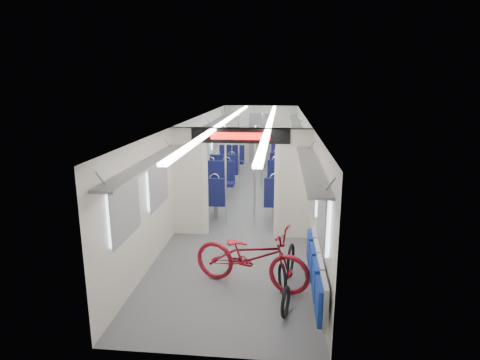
{
  "coord_description": "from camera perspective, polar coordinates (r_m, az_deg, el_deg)",
  "views": [
    {
      "loc": [
        0.8,
        -10.11,
        3.2
      ],
      "look_at": [
        -0.08,
        -1.43,
        1.07
      ],
      "focal_mm": 30.0,
      "sensor_mm": 36.0,
      "label": 1
    }
  ],
  "objects": [
    {
      "name": "seat_bay_near_right",
      "position": [
        10.45,
        6.32,
        -0.9
      ],
      "size": [
        0.96,
        2.32,
        1.17
      ],
      "color": "#0E113E",
      "rests_on": "ground"
    },
    {
      "name": "stanchion_far_left",
      "position": [
        11.95,
        -0.18,
        3.86
      ],
      "size": [
        0.05,
        0.05,
        2.3
      ],
      "primitive_type": "cylinder",
      "color": "silver",
      "rests_on": "ground"
    },
    {
      "name": "carriage",
      "position": [
        10.02,
        1.1,
        3.97
      ],
      "size": [
        12.0,
        12.02,
        2.31
      ],
      "color": "#515456",
      "rests_on": "ground"
    },
    {
      "name": "bike_hoop_c",
      "position": [
        7.02,
        7.22,
        -11.29
      ],
      "size": [
        0.16,
        0.54,
        0.54
      ],
      "primitive_type": "torus",
      "rotation": [
        1.57,
        0.0,
        1.37
      ],
      "color": "black",
      "rests_on": "ground"
    },
    {
      "name": "flip_bench",
      "position": [
        5.97,
        10.75,
        -12.57
      ],
      "size": [
        0.12,
        2.15,
        0.57
      ],
      "color": "gray",
      "rests_on": "carriage"
    },
    {
      "name": "stanchion_far_right",
      "position": [
        12.38,
        3.12,
        4.19
      ],
      "size": [
        0.05,
        0.05,
        2.3
      ],
      "primitive_type": "cylinder",
      "color": "silver",
      "rests_on": "ground"
    },
    {
      "name": "bicycle",
      "position": [
        6.48,
        1.57,
        -10.81
      ],
      "size": [
        2.05,
        1.21,
        1.02
      ],
      "primitive_type": "imported",
      "rotation": [
        0.0,
        0.0,
        1.27
      ],
      "color": "maroon",
      "rests_on": "ground"
    },
    {
      "name": "seat_bay_far_left",
      "position": [
        13.63,
        -1.66,
        2.5
      ],
      "size": [
        0.91,
        2.09,
        1.11
      ],
      "color": "#0E113E",
      "rests_on": "ground"
    },
    {
      "name": "seat_bay_near_left",
      "position": [
        10.5,
        -3.93,
        -0.84
      ],
      "size": [
        0.94,
        2.22,
        1.14
      ],
      "color": "#0E113E",
      "rests_on": "ground"
    },
    {
      "name": "stanchion_near_left",
      "position": [
        8.99,
        -2.04,
        0.55
      ],
      "size": [
        0.04,
        0.04,
        2.3
      ],
      "primitive_type": "cylinder",
      "color": "silver",
      "rests_on": "ground"
    },
    {
      "name": "seat_bay_far_right",
      "position": [
        14.03,
        6.22,
        2.75
      ],
      "size": [
        0.92,
        2.1,
        1.11
      ],
      "color": "#0E113E",
      "rests_on": "ground"
    },
    {
      "name": "stanchion_near_right",
      "position": [
        8.88,
        2.1,
        0.38
      ],
      "size": [
        0.05,
        0.05,
        2.3
      ],
      "primitive_type": "cylinder",
      "color": "silver",
      "rests_on": "ground"
    },
    {
      "name": "bike_hoop_a",
      "position": [
        5.88,
        6.48,
        -17.04
      ],
      "size": [
        0.15,
        0.45,
        0.45
      ],
      "primitive_type": "torus",
      "rotation": [
        1.57,
        0.0,
        1.34
      ],
      "color": "black",
      "rests_on": "ground"
    },
    {
      "name": "bike_hoop_b",
      "position": [
        6.42,
        6.04,
        -14.01
      ],
      "size": [
        0.15,
        0.49,
        0.49
      ],
      "primitive_type": "torus",
      "rotation": [
        1.57,
        0.0,
        1.78
      ],
      "color": "black",
      "rests_on": "ground"
    }
  ]
}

